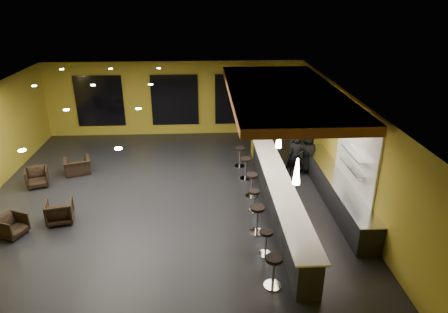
{
  "coord_description": "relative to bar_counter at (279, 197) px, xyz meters",
  "views": [
    {
      "loc": [
        1.32,
        -11.97,
        6.65
      ],
      "look_at": [
        2.0,
        0.5,
        1.3
      ],
      "focal_mm": 32.0,
      "sensor_mm": 36.0,
      "label": 1
    }
  ],
  "objects": [
    {
      "name": "floor",
      "position": [
        -3.65,
        1.0,
        -0.55
      ],
      "size": [
        12.0,
        13.0,
        0.1
      ],
      "primitive_type": "cube",
      "color": "black",
      "rests_on": "ground"
    },
    {
      "name": "ceiling",
      "position": [
        -3.65,
        1.0,
        3.05
      ],
      "size": [
        12.0,
        13.0,
        0.1
      ],
      "primitive_type": "cube",
      "color": "black"
    },
    {
      "name": "wall_back",
      "position": [
        -3.65,
        7.55,
        1.25
      ],
      "size": [
        12.0,
        0.1,
        3.5
      ],
      "primitive_type": "cube",
      "color": "#A28E24",
      "rests_on": "floor"
    },
    {
      "name": "wall_front",
      "position": [
        -3.65,
        -5.55,
        1.25
      ],
      "size": [
        12.0,
        0.1,
        3.5
      ],
      "primitive_type": "cube",
      "color": "#A28E24",
      "rests_on": "floor"
    },
    {
      "name": "wall_right",
      "position": [
        2.4,
        1.0,
        1.25
      ],
      "size": [
        0.1,
        13.0,
        3.5
      ],
      "primitive_type": "cube",
      "color": "#A28E24",
      "rests_on": "floor"
    },
    {
      "name": "wood_soffit",
      "position": [
        0.35,
        2.0,
        2.86
      ],
      "size": [
        3.6,
        8.0,
        0.28
      ],
      "primitive_type": "cube",
      "color": "brown",
      "rests_on": "ceiling"
    },
    {
      "name": "window_left",
      "position": [
        -7.15,
        7.44,
        1.2
      ],
      "size": [
        2.2,
        0.06,
        2.4
      ],
      "primitive_type": "cube",
      "color": "black",
      "rests_on": "wall_back"
    },
    {
      "name": "window_center",
      "position": [
        -3.65,
        7.44,
        1.2
      ],
      "size": [
        2.2,
        0.06,
        2.4
      ],
      "primitive_type": "cube",
      "color": "black",
      "rests_on": "wall_back"
    },
    {
      "name": "window_right",
      "position": [
        -0.65,
        7.44,
        1.2
      ],
      "size": [
        2.2,
        0.06,
        2.4
      ],
      "primitive_type": "cube",
      "color": "black",
      "rests_on": "wall_back"
    },
    {
      "name": "tile_backsplash",
      "position": [
        2.31,
        0.0,
        1.5
      ],
      "size": [
        0.06,
        3.2,
        2.4
      ],
      "primitive_type": "cube",
      "color": "white",
      "rests_on": "wall_right"
    },
    {
      "name": "bar_counter",
      "position": [
        0.0,
        0.0,
        0.0
      ],
      "size": [
        0.6,
        8.0,
        1.0
      ],
      "primitive_type": "cube",
      "color": "black",
      "rests_on": "floor"
    },
    {
      "name": "bar_top",
      "position": [
        0.0,
        0.0,
        0.52
      ],
      "size": [
        0.78,
        8.1,
        0.05
      ],
      "primitive_type": "cube",
      "color": "white",
      "rests_on": "bar_counter"
    },
    {
      "name": "prep_counter",
      "position": [
        2.0,
        0.5,
        -0.07
      ],
      "size": [
        0.7,
        6.0,
        0.86
      ],
      "primitive_type": "cube",
      "color": "black",
      "rests_on": "floor"
    },
    {
      "name": "prep_top",
      "position": [
        2.0,
        0.5,
        0.39
      ],
      "size": [
        0.72,
        6.0,
        0.03
      ],
      "primitive_type": "cube",
      "color": "silver",
      "rests_on": "prep_counter"
    },
    {
      "name": "wall_shelf_lower",
      "position": [
        2.17,
        -0.2,
        1.1
      ],
      "size": [
        0.3,
        1.5,
        0.03
      ],
      "primitive_type": "cube",
      "color": "silver",
      "rests_on": "wall_right"
    },
    {
      "name": "wall_shelf_upper",
      "position": [
        2.17,
        -0.2,
        1.55
      ],
      "size": [
        0.3,
        1.5,
        0.03
      ],
      "primitive_type": "cube",
      "color": "silver",
      "rests_on": "wall_right"
    },
    {
      "name": "column",
      "position": [
        0.0,
        4.6,
        1.25
      ],
      "size": [
        0.6,
        0.6,
        3.5
      ],
      "primitive_type": "cube",
      "color": "olive",
      "rests_on": "floor"
    },
    {
      "name": "pendant_0",
      "position": [
        0.0,
        -2.0,
        1.85
      ],
      "size": [
        0.2,
        0.2,
        0.7
      ],
      "primitive_type": "cone",
      "color": "white",
      "rests_on": "wood_soffit"
    },
    {
      "name": "pendant_1",
      "position": [
        0.0,
        0.5,
        1.85
      ],
      "size": [
        0.2,
        0.2,
        0.7
      ],
      "primitive_type": "cone",
      "color": "white",
      "rests_on": "wood_soffit"
    },
    {
      "name": "pendant_2",
      "position": [
        0.0,
        3.0,
        1.85
      ],
      "size": [
        0.2,
        0.2,
        0.7
      ],
      "primitive_type": "cone",
      "color": "white",
      "rests_on": "wood_soffit"
    },
    {
      "name": "staff_a",
      "position": [
        1.09,
        2.54,
        0.31
      ],
      "size": [
        0.69,
        0.56,
        1.62
      ],
      "primitive_type": "imported",
      "rotation": [
        0.0,
        0.0,
        -0.34
      ],
      "color": "black",
      "rests_on": "floor"
    },
    {
      "name": "staff_b",
      "position": [
        1.27,
        3.15,
        0.35
      ],
      "size": [
        0.84,
        0.66,
        1.71
      ],
      "primitive_type": "imported",
      "rotation": [
        0.0,
        0.0,
        0.02
      ],
      "color": "black",
      "rests_on": "floor"
    },
    {
      "name": "staff_c",
      "position": [
        1.6,
        2.82,
        0.31
      ],
      "size": [
        0.85,
        0.61,
        1.61
      ],
      "primitive_type": "imported",
      "rotation": [
        0.0,
        0.0,
        0.13
      ],
      "color": "black",
      "rests_on": "floor"
    },
    {
      "name": "armchair_a",
      "position": [
        -7.89,
        -0.92,
        -0.19
      ],
      "size": [
        0.9,
        0.89,
        0.63
      ],
      "primitive_type": "imported",
      "rotation": [
        0.0,
        0.0,
        1.17
      ],
      "color": "black",
      "rests_on": "floor"
    },
    {
      "name": "armchair_b",
      "position": [
        -6.75,
        -0.24,
        -0.14
      ],
      "size": [
        0.92,
        0.94,
        0.72
      ],
      "primitive_type": "imported",
      "rotation": [
        0.0,
        0.0,
        3.36
      ],
      "color": "black",
      "rests_on": "floor"
    },
    {
      "name": "armchair_c",
      "position": [
        -8.33,
        2.21,
        -0.15
      ],
      "size": [
        0.95,
        0.96,
        0.69
      ],
      "primitive_type": "imported",
      "rotation": [
        0.0,
        0.0,
        0.34
      ],
      "color": "black",
      "rests_on": "floor"
    },
    {
      "name": "armchair_d",
      "position": [
        -7.18,
        3.18,
        -0.19
      ],
      "size": [
        1.18,
        1.1,
        0.62
      ],
      "primitive_type": "imported",
      "rotation": [
        0.0,
        0.0,
        3.47
      ],
      "color": "black",
      "rests_on": "floor"
    },
    {
      "name": "bar_stool_0",
      "position": [
        -0.75,
        -3.45,
        0.04
      ],
      "size": [
        0.43,
        0.43,
        0.84
      ],
      "rotation": [
        0.0,
        0.0,
        -0.41
      ],
      "color": "silver",
      "rests_on": "floor"
    },
    {
      "name": "bar_stool_1",
      "position": [
        -0.74,
        -2.21,
        -0.03
      ],
      "size": [
        0.37,
        0.37,
        0.74
      ],
      "rotation": [
        0.0,
        0.0,
        0.34
      ],
      "color": "silver",
      "rests_on": "floor"
    },
    {
      "name": "bar_stool_2",
      "position": [
        -0.84,
        -1.17,
        0.05
      ],
      "size": [
        0.44,
        0.44,
        0.86
      ],
      "rotation": [
        0.0,
        0.0,
        -0.26
      ],
      "color": "silver",
      "rests_on": "floor"
    },
    {
      "name": "bar_stool_3",
      "position": [
        -0.78,
        0.03,
        -0.02
      ],
      "size": [
        0.38,
        0.38,
        0.75
      ],
      "rotation": [
        0.0,
        0.0,
        0.42
      ],
      "color": "silver",
      "rests_on": "floor"
    },
    {
      "name": "bar_stool_4",
      "position": [
        -0.73,
        1.01,
        0.04
      ],
      "size": [
        0.43,
        0.43,
        0.84
      ],
      "rotation": [
        0.0,
        0.0,
        -0.41
      ],
      "color": "silver",
      "rests_on": "floor"
    },
    {
      "name": "bar_stool_5",
      "position": [
        -0.8,
        2.36,
        0.04
      ],
      "size": [
        0.43,
        0.43,
        0.85
      ],
      "rotation": [
        0.0,
        0.0,
        -0.4
      ],
      "color": "silver",
      "rests_on": "floor"
    },
    {
      "name": "bar_stool_6",
      "position": [
        -0.92,
        3.48,
        0.03
      ],
      "size": [
        0.42,
        0.42,
        0.82
      ],
      "rotation": [
        0.0,
        0.0,
        -0.04
      ],
      "color": "silver",
      "rests_on": "floor"
    }
  ]
}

